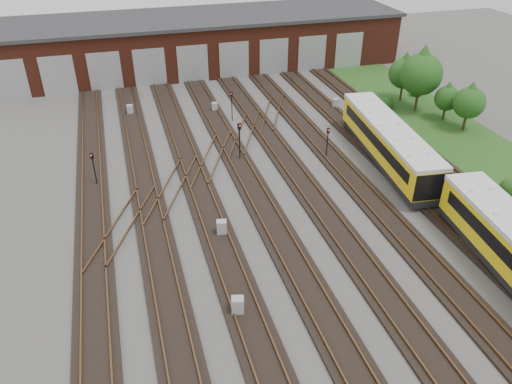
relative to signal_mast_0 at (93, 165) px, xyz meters
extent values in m
plane|color=#454340|center=(13.61, -12.31, -1.84)|extent=(120.00, 120.00, 0.00)
cube|color=black|center=(-0.39, -12.31, -1.75)|extent=(2.40, 70.00, 0.18)
cube|color=brown|center=(-1.10, -12.31, -1.59)|extent=(0.10, 70.00, 0.15)
cube|color=brown|center=(0.33, -12.31, -1.59)|extent=(0.10, 70.00, 0.15)
cube|color=black|center=(3.61, -12.31, -1.75)|extent=(2.40, 70.00, 0.18)
cube|color=brown|center=(2.90, -12.31, -1.59)|extent=(0.10, 70.00, 0.15)
cube|color=brown|center=(4.33, -12.31, -1.59)|extent=(0.10, 70.00, 0.15)
cube|color=black|center=(7.61, -12.31, -1.75)|extent=(2.40, 70.00, 0.18)
cube|color=brown|center=(6.90, -12.31, -1.59)|extent=(0.10, 70.00, 0.15)
cube|color=brown|center=(8.33, -12.31, -1.59)|extent=(0.10, 70.00, 0.15)
cube|color=black|center=(11.61, -12.31, -1.75)|extent=(2.40, 70.00, 0.18)
cube|color=brown|center=(10.90, -12.31, -1.59)|extent=(0.10, 70.00, 0.15)
cube|color=brown|center=(12.33, -12.31, -1.59)|extent=(0.10, 70.00, 0.15)
cube|color=black|center=(15.61, -12.31, -1.75)|extent=(2.40, 70.00, 0.18)
cube|color=brown|center=(14.90, -12.31, -1.59)|extent=(0.10, 70.00, 0.15)
cube|color=brown|center=(16.33, -12.31, -1.59)|extent=(0.10, 70.00, 0.15)
cube|color=black|center=(19.61, -12.31, -1.75)|extent=(2.40, 70.00, 0.18)
cube|color=brown|center=(18.90, -12.31, -1.59)|extent=(0.10, 70.00, 0.15)
cube|color=brown|center=(20.33, -12.31, -1.59)|extent=(0.10, 70.00, 0.15)
cube|color=black|center=(23.61, -12.31, -1.75)|extent=(2.40, 70.00, 0.18)
cube|color=brown|center=(22.90, -12.31, -1.59)|extent=(0.10, 70.00, 0.15)
cube|color=brown|center=(24.33, -12.31, -1.59)|extent=(0.10, 70.00, 0.15)
cube|color=black|center=(27.61, -12.31, -1.75)|extent=(2.40, 70.00, 0.18)
cube|color=brown|center=(26.90, -12.31, -1.59)|extent=(0.10, 70.00, 0.15)
cube|color=brown|center=(28.33, -12.31, -1.59)|extent=(0.10, 70.00, 0.15)
cube|color=brown|center=(5.61, -2.31, -1.59)|extent=(5.40, 9.62, 0.15)
cube|color=brown|center=(9.61, 1.69, -1.59)|extent=(5.40, 9.62, 0.15)
cube|color=brown|center=(13.61, 5.69, -1.59)|extent=(5.40, 9.62, 0.15)
cube|color=brown|center=(1.61, -6.31, -1.59)|extent=(5.40, 9.62, 0.15)
cube|color=brown|center=(17.61, 9.69, -1.59)|extent=(5.40, 9.62, 0.15)
cube|color=#592316|center=(13.61, 27.69, 1.16)|extent=(50.00, 12.00, 6.00)
cube|color=#2E2E31|center=(13.61, 27.69, 4.31)|extent=(51.00, 12.50, 0.40)
cube|color=#939598|center=(-8.39, 21.67, 0.36)|extent=(3.60, 0.12, 4.40)
cube|color=#939598|center=(-3.39, 21.67, 0.36)|extent=(3.60, 0.12, 4.40)
cube|color=#939598|center=(1.61, 21.67, 0.36)|extent=(3.60, 0.12, 4.40)
cube|color=#939598|center=(6.61, 21.67, 0.36)|extent=(3.60, 0.12, 4.40)
cube|color=#939598|center=(11.61, 21.67, 0.36)|extent=(3.60, 0.12, 4.40)
cube|color=#939598|center=(16.61, 21.67, 0.36)|extent=(3.60, 0.12, 4.40)
cube|color=#939598|center=(21.61, 21.67, 0.36)|extent=(3.60, 0.12, 4.40)
cube|color=#939598|center=(26.61, 21.67, 0.36)|extent=(3.60, 0.12, 4.40)
cube|color=#939598|center=(31.61, 21.67, 0.36)|extent=(3.60, 0.12, 4.40)
cube|color=#274D19|center=(32.61, -2.31, -1.82)|extent=(8.00, 55.00, 0.05)
cube|color=black|center=(22.29, -18.84, 0.46)|extent=(1.49, 13.29, 0.86)
cube|color=black|center=(23.61, -2.98, -1.21)|extent=(3.94, 15.34, 0.61)
cube|color=yellow|center=(23.61, -2.98, 0.21)|extent=(4.25, 15.38, 2.23)
cube|color=silver|center=(23.61, -2.98, 1.47)|extent=(4.35, 15.39, 0.30)
cube|color=black|center=(22.29, -2.84, 0.46)|extent=(1.49, 13.29, 0.86)
cube|color=black|center=(24.94, -3.13, 0.46)|extent=(1.49, 13.29, 0.86)
cylinder|color=black|center=(0.00, 0.00, -0.66)|extent=(0.10, 0.10, 2.37)
cube|color=black|center=(0.00, 0.00, 0.77)|extent=(0.28, 0.22, 0.49)
sphere|color=#FE0E29|center=(0.00, -0.09, 0.87)|extent=(0.12, 0.12, 0.12)
cylinder|color=black|center=(13.26, 9.32, -0.57)|extent=(0.09, 0.09, 2.54)
cube|color=black|center=(13.26, 9.32, 0.92)|extent=(0.26, 0.22, 0.45)
sphere|color=#FE0E29|center=(13.26, 9.23, 1.01)|extent=(0.11, 0.11, 0.11)
cylinder|color=black|center=(11.87, 0.99, -0.41)|extent=(0.11, 0.11, 2.86)
cube|color=black|center=(11.87, 0.99, 1.29)|extent=(0.30, 0.23, 0.54)
sphere|color=#FE0E29|center=(11.87, 0.88, 1.40)|extent=(0.13, 0.13, 0.13)
cylinder|color=black|center=(19.22, -0.55, -0.72)|extent=(0.09, 0.09, 2.24)
cube|color=black|center=(19.22, -0.55, 0.63)|extent=(0.26, 0.19, 0.47)
sphere|color=#FE0E29|center=(19.22, -0.64, 0.72)|extent=(0.11, 0.11, 0.11)
cube|color=#A0A2A5|center=(7.18, -16.43, -1.28)|extent=(0.79, 0.70, 1.13)
cube|color=#A0A2A5|center=(3.60, 13.78, -1.34)|extent=(0.64, 0.55, 1.02)
cube|color=#A0A2A5|center=(7.97, -9.07, -1.29)|extent=(0.76, 0.67, 1.11)
cube|color=#A0A2A5|center=(12.10, 12.18, -1.37)|extent=(0.58, 0.49, 0.95)
cube|color=#A0A2A5|center=(24.56, 9.44, -1.32)|extent=(0.69, 0.60, 1.05)
cylinder|color=#352618|center=(32.23, 9.46, -1.01)|extent=(0.23, 0.23, 1.68)
sphere|color=#174413|center=(32.23, 9.46, 1.23)|extent=(3.26, 3.26, 3.26)
cone|color=#174413|center=(32.23, 9.46, 2.40)|extent=(2.80, 2.80, 2.33)
cylinder|color=#352618|center=(34.07, 0.87, -1.08)|extent=(0.25, 0.25, 1.52)
sphere|color=#174413|center=(34.07, 0.87, 0.94)|extent=(2.96, 2.96, 2.96)
cone|color=#174413|center=(34.07, 0.87, 2.00)|extent=(2.53, 2.53, 2.11)
cylinder|color=#352618|center=(32.15, 6.31, -0.76)|extent=(0.27, 0.27, 2.16)
sphere|color=#174413|center=(32.15, 6.31, 2.12)|extent=(4.20, 4.20, 4.20)
cone|color=#174413|center=(32.15, 6.31, 3.62)|extent=(3.60, 3.60, 3.00)
cylinder|color=#352618|center=(33.64, 3.55, -1.22)|extent=(0.23, 0.23, 1.25)
sphere|color=#174413|center=(33.64, 3.55, 0.45)|extent=(2.43, 2.43, 2.43)
cone|color=#174413|center=(33.64, 3.55, 1.32)|extent=(2.09, 2.09, 1.74)
sphere|color=#174413|center=(30.10, -10.23, -1.06)|extent=(1.57, 1.57, 1.57)
sphere|color=#174413|center=(29.81, 8.00, -1.13)|extent=(1.43, 1.43, 1.43)
sphere|color=#174413|center=(34.72, 10.24, -1.21)|extent=(1.28, 1.28, 1.28)
camera|label=1|loc=(2.56, -35.80, 18.35)|focal=35.00mm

